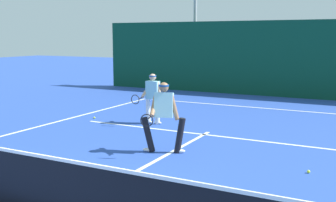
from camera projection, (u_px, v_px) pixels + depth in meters
court_line_baseline_far at (254, 107)px, 15.94m from camera, size 9.76×0.10×0.01m
court_line_service at (204, 134)px, 11.53m from camera, size 7.95×0.10×0.01m
court_line_centre at (154, 162)px, 9.02m from camera, size 0.10×6.40×0.01m
tennis_net at (48, 186)px, 6.13m from camera, size 10.69×0.09×1.10m
player_near at (164, 114)px, 9.62m from camera, size 1.05×0.95×1.68m
player_far at (152, 96)px, 12.83m from camera, size 0.76×0.88×1.58m
tennis_ball at (94, 118)px, 13.74m from camera, size 0.07×0.07×0.07m
tennis_ball_extra at (309, 172)px, 8.26m from camera, size 0.07×0.07×0.07m
back_fence_windscreen at (275, 59)px, 18.60m from camera, size 17.71×0.12×3.44m
light_pole at (195, 5)px, 22.04m from camera, size 0.55×0.44×7.06m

